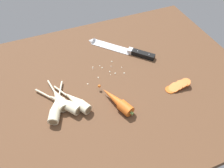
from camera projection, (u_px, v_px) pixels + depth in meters
ground_plane at (110, 86)px, 93.92cm from camera, size 120.00×90.00×4.00cm
chefs_knife at (119, 48)px, 106.57cm from camera, size 26.36×27.48×4.18cm
whole_carrot at (117, 101)px, 83.45cm from camera, size 9.39×18.11×4.20cm
parsnip_front at (56, 107)px, 81.81cm from camera, size 9.71×19.76×4.00cm
parsnip_mid_left at (63, 103)px, 83.02cm from camera, size 14.90×18.45×4.00cm
parsnip_mid_right at (59, 98)px, 84.53cm from camera, size 5.92×17.66×4.00cm
parsnip_back at (76, 102)px, 83.50cm from camera, size 11.28×18.20×4.00cm
carrot_slice_stack at (178, 86)px, 89.95cm from camera, size 10.98×4.37×3.09cm
mince_crumbs at (107, 71)px, 96.74cm from camera, size 17.84×9.75×0.79cm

